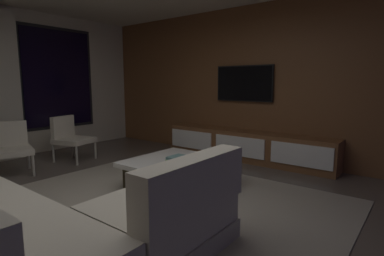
# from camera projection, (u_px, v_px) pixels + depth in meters

# --- Properties ---
(floor) EXTENTS (9.20, 9.20, 0.00)m
(floor) POSITION_uv_depth(u_px,v_px,m) (127.00, 214.00, 3.18)
(floor) COLOR #564C44
(media_wall) EXTENTS (0.12, 7.80, 2.70)m
(media_wall) POSITION_uv_depth(u_px,v_px,m) (260.00, 83.00, 5.38)
(media_wall) COLOR brown
(media_wall) RESTS_ON floor
(area_rug) EXTENTS (3.20, 3.80, 0.01)m
(area_rug) POSITION_uv_depth(u_px,v_px,m) (157.00, 205.00, 3.40)
(area_rug) COLOR gray
(area_rug) RESTS_ON floor
(sectional_couch) EXTENTS (1.98, 2.50, 0.82)m
(sectional_couch) POSITION_uv_depth(u_px,v_px,m) (36.00, 227.00, 2.27)
(sectional_couch) COLOR #B1A997
(sectional_couch) RESTS_ON floor
(coffee_table) EXTENTS (1.16, 1.16, 0.36)m
(coffee_table) POSITION_uv_depth(u_px,v_px,m) (178.00, 173.00, 3.98)
(coffee_table) COLOR black
(coffee_table) RESTS_ON floor
(book_stack_on_coffee_table) EXTENTS (0.25, 0.22, 0.11)m
(book_stack_on_coffee_table) POSITION_uv_depth(u_px,v_px,m) (176.00, 161.00, 3.72)
(book_stack_on_coffee_table) COLOR #46BF52
(book_stack_on_coffee_table) RESTS_ON coffee_table
(accent_chair_near_window) EXTENTS (0.68, 0.69, 0.78)m
(accent_chair_near_window) POSITION_uv_depth(u_px,v_px,m) (70.00, 136.00, 5.36)
(accent_chair_near_window) COLOR #B2ADA0
(accent_chair_near_window) RESTS_ON floor
(accent_chair_by_curtain) EXTENTS (0.68, 0.70, 0.78)m
(accent_chair_by_curtain) POSITION_uv_depth(u_px,v_px,m) (11.00, 145.00, 4.55)
(accent_chair_by_curtain) COLOR #B2ADA0
(accent_chair_by_curtain) RESTS_ON floor
(media_console) EXTENTS (0.46, 3.10, 0.52)m
(media_console) POSITION_uv_depth(u_px,v_px,m) (248.00, 147.00, 5.34)
(media_console) COLOR brown
(media_console) RESTS_ON floor
(mounted_tv) EXTENTS (0.05, 1.10, 0.64)m
(mounted_tv) POSITION_uv_depth(u_px,v_px,m) (244.00, 83.00, 5.44)
(mounted_tv) COLOR black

